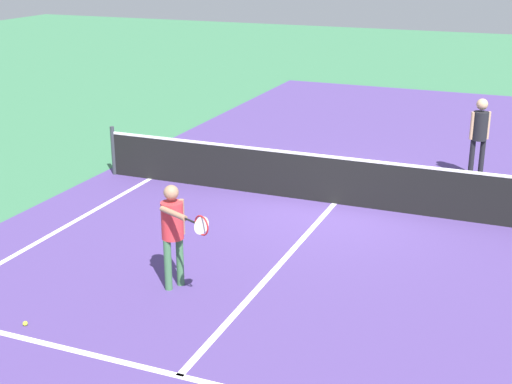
{
  "coord_description": "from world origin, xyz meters",
  "views": [
    {
      "loc": [
        3.61,
        -12.83,
        4.81
      ],
      "look_at": [
        -0.58,
        -2.62,
        1.0
      ],
      "focal_mm": 50.88,
      "sensor_mm": 36.0,
      "label": 1
    }
  ],
  "objects_px": {
    "player_near": "(174,226)",
    "player_far": "(480,130)",
    "tennis_ball_mid_court": "(25,324)",
    "net": "(335,180)"
  },
  "relations": [
    {
      "from": "net",
      "to": "player_near",
      "type": "bearing_deg",
      "value": -104.48
    },
    {
      "from": "player_near",
      "to": "player_far",
      "type": "distance_m",
      "value": 7.85
    },
    {
      "from": "player_near",
      "to": "net",
      "type": "bearing_deg",
      "value": 75.52
    },
    {
      "from": "net",
      "to": "tennis_ball_mid_court",
      "type": "bearing_deg",
      "value": -111.75
    },
    {
      "from": "player_near",
      "to": "player_far",
      "type": "bearing_deg",
      "value": 63.75
    },
    {
      "from": "player_near",
      "to": "tennis_ball_mid_court",
      "type": "distance_m",
      "value": 2.38
    },
    {
      "from": "net",
      "to": "player_far",
      "type": "height_order",
      "value": "player_far"
    },
    {
      "from": "player_far",
      "to": "tennis_ball_mid_court",
      "type": "bearing_deg",
      "value": -118.57
    },
    {
      "from": "player_near",
      "to": "player_far",
      "type": "height_order",
      "value": "player_far"
    },
    {
      "from": "tennis_ball_mid_court",
      "to": "player_far",
      "type": "bearing_deg",
      "value": 61.43
    }
  ]
}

